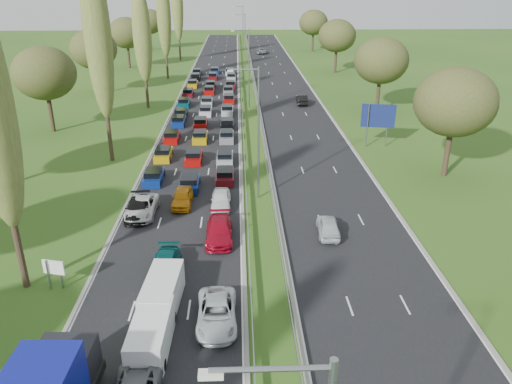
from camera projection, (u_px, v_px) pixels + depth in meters
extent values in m
plane|color=#2B551A|center=(249.00, 105.00, 80.54)|extent=(260.00, 260.00, 0.00)
cube|color=black|center=(208.00, 102.00, 82.61)|extent=(10.50, 215.00, 0.04)
cube|color=black|center=(289.00, 101.00, 83.07)|extent=(10.50, 215.00, 0.04)
cube|color=gray|center=(242.00, 99.00, 82.59)|extent=(0.06, 215.00, 0.32)
cube|color=gray|center=(255.00, 98.00, 82.66)|extent=(0.06, 215.00, 0.32)
cylinder|color=gray|center=(259.00, 136.00, 44.19)|extent=(0.18, 0.18, 12.00)
cylinder|color=gray|center=(249.00, 70.00, 76.35)|extent=(0.18, 0.18, 12.00)
cylinder|color=gray|center=(245.00, 43.00, 108.50)|extent=(0.18, 0.18, 12.00)
cylinder|color=gray|center=(243.00, 28.00, 140.65)|extent=(0.18, 0.18, 12.00)
cylinder|color=#2D2116|center=(17.00, 238.00, 31.73)|extent=(0.44, 0.44, 7.20)
cylinder|color=#2D2116|center=(108.00, 126.00, 54.56)|extent=(0.44, 0.44, 7.92)
ellipsoid|color=#58622A|center=(97.00, 34.00, 50.75)|extent=(2.80, 2.80, 17.60)
cylinder|color=#2D2116|center=(147.00, 87.00, 77.81)|extent=(0.44, 0.44, 6.48)
ellipsoid|color=#58622A|center=(142.00, 34.00, 74.69)|extent=(2.80, 2.80, 14.40)
cylinder|color=#2D2116|center=(167.00, 61.00, 100.63)|extent=(0.44, 0.44, 7.20)
ellipsoid|color=#58622A|center=(164.00, 15.00, 97.17)|extent=(2.80, 2.80, 16.00)
cylinder|color=#2D2116|center=(180.00, 44.00, 123.46)|extent=(0.44, 0.44, 7.92)
ellipsoid|color=#58622A|center=(177.00, 2.00, 119.65)|extent=(2.80, 2.80, 17.60)
cylinder|color=#2D2116|center=(51.00, 114.00, 65.83)|extent=(0.56, 0.56, 4.84)
ellipsoid|color=#38471E|center=(44.00, 73.00, 63.75)|extent=(8.00, 8.00, 6.80)
cylinder|color=#2D2116|center=(97.00, 80.00, 87.88)|extent=(0.56, 0.56, 4.84)
ellipsoid|color=#38471E|center=(94.00, 49.00, 85.80)|extent=(8.00, 8.00, 6.80)
cylinder|color=#2D2116|center=(129.00, 57.00, 113.60)|extent=(0.56, 0.56, 4.84)
ellipsoid|color=#38471E|center=(126.00, 33.00, 111.52)|extent=(8.00, 8.00, 6.80)
cylinder|color=#2D2116|center=(151.00, 41.00, 143.00)|extent=(0.56, 0.56, 4.84)
ellipsoid|color=#38471E|center=(149.00, 22.00, 140.92)|extent=(8.00, 8.00, 6.80)
cylinder|color=#2D2116|center=(447.00, 153.00, 50.86)|extent=(0.56, 0.56, 4.84)
ellipsoid|color=#38471E|center=(455.00, 102.00, 48.78)|extent=(8.00, 8.00, 6.80)
cylinder|color=#2D2116|center=(378.00, 96.00, 75.66)|extent=(0.56, 0.56, 4.84)
ellipsoid|color=#38471E|center=(381.00, 61.00, 73.59)|extent=(8.00, 8.00, 6.80)
cylinder|color=#2D2116|center=(336.00, 61.00, 107.82)|extent=(0.56, 0.56, 4.84)
ellipsoid|color=#38471E|center=(337.00, 36.00, 105.74)|extent=(8.00, 8.00, 6.80)
cylinder|color=#2D2116|center=(313.00, 42.00, 139.97)|extent=(0.56, 0.56, 4.84)
ellipsoid|color=#38471E|center=(314.00, 22.00, 137.89)|extent=(8.00, 8.00, 6.80)
cube|color=navy|center=(154.00, 178.00, 49.98)|extent=(1.75, 4.00, 0.80)
cube|color=#BF990C|center=(164.00, 155.00, 56.44)|extent=(1.75, 4.00, 0.80)
cube|color=#A50C0A|center=(172.00, 138.00, 62.62)|extent=(1.75, 4.00, 0.80)
cube|color=navy|center=(179.00, 122.00, 69.45)|extent=(1.75, 4.00, 0.80)
cube|color=black|center=(181.00, 115.00, 73.21)|extent=(1.75, 4.00, 0.80)
cube|color=#053F4C|center=(184.00, 104.00, 79.74)|extent=(1.75, 4.00, 0.80)
cube|color=#590F14|center=(188.00, 94.00, 86.54)|extent=(1.75, 4.00, 0.80)
cube|color=#BF990C|center=(193.00, 85.00, 94.07)|extent=(1.75, 4.00, 0.80)
cube|color=black|center=(196.00, 78.00, 100.48)|extent=(1.75, 4.00, 0.80)
cube|color=black|center=(197.00, 73.00, 105.71)|extent=(1.75, 4.00, 0.80)
cube|color=navy|center=(190.00, 185.00, 48.34)|extent=(1.75, 4.00, 0.80)
cube|color=#A50C0A|center=(194.00, 158.00, 55.54)|extent=(1.75, 4.00, 0.80)
cube|color=#BF990C|center=(200.00, 138.00, 62.62)|extent=(1.75, 4.00, 0.80)
cube|color=#A50C0A|center=(201.00, 124.00, 68.47)|extent=(1.75, 4.00, 0.80)
cube|color=silver|center=(206.00, 112.00, 74.71)|extent=(1.75, 4.00, 0.80)
cube|color=#B2B7BC|center=(207.00, 103.00, 80.37)|extent=(1.75, 4.00, 0.80)
cube|color=#A50C0A|center=(209.00, 91.00, 88.59)|extent=(1.75, 4.00, 0.80)
cube|color=black|center=(211.00, 86.00, 92.93)|extent=(1.75, 4.00, 0.80)
cube|color=#590F14|center=(213.00, 77.00, 101.24)|extent=(1.75, 4.00, 0.80)
cube|color=navy|center=(215.00, 72.00, 107.27)|extent=(1.75, 4.00, 0.80)
cube|color=#590F14|center=(225.00, 177.00, 50.21)|extent=(1.75, 4.00, 0.80)
cube|color=#B2B7BC|center=(225.00, 159.00, 55.15)|extent=(1.75, 4.00, 0.80)
cube|color=slate|center=(227.00, 137.00, 62.76)|extent=(1.75, 4.00, 0.80)
cube|color=black|center=(227.00, 125.00, 68.05)|extent=(1.75, 4.00, 0.80)
cube|color=#B2B7BC|center=(227.00, 111.00, 75.22)|extent=(1.75, 4.00, 0.80)
cube|color=#A50C0A|center=(229.00, 100.00, 82.30)|extent=(1.75, 4.00, 0.80)
cube|color=slate|center=(228.00, 91.00, 88.54)|extent=(1.75, 4.00, 0.80)
cube|color=#590F14|center=(231.00, 86.00, 93.25)|extent=(1.75, 4.00, 0.80)
cube|color=#B2B7BC|center=(231.00, 78.00, 100.59)|extent=(1.75, 4.00, 0.80)
cube|color=silver|center=(230.00, 73.00, 106.20)|extent=(1.75, 4.00, 0.80)
imported|color=silver|center=(142.00, 207.00, 42.86)|extent=(2.47, 5.24, 1.45)
imported|color=black|center=(138.00, 208.00, 42.64)|extent=(2.27, 4.98, 1.41)
imported|color=#055252|center=(165.00, 266.00, 34.15)|extent=(1.98, 4.69, 1.35)
imported|color=orange|center=(182.00, 197.00, 44.71)|extent=(1.76, 4.31, 1.46)
imported|color=silver|center=(217.00, 313.00, 29.29)|extent=(2.43, 5.08, 1.40)
imported|color=#A1091E|center=(219.00, 231.00, 38.77)|extent=(2.12, 5.11, 1.48)
imported|color=white|center=(221.00, 199.00, 44.34)|extent=(1.73, 4.26, 1.45)
imported|color=silver|center=(328.00, 226.00, 39.57)|extent=(1.92, 4.24, 1.41)
imported|color=black|center=(302.00, 99.00, 80.92)|extent=(1.71, 4.64, 1.52)
imported|color=gray|center=(262.00, 51.00, 136.11)|extent=(2.73, 5.59, 1.53)
cube|color=black|center=(66.00, 367.00, 24.07)|extent=(2.67, 2.41, 2.20)
cylinder|color=black|center=(69.00, 383.00, 24.48)|extent=(2.30, 1.00, 1.00)
cube|color=white|center=(151.00, 335.00, 27.00)|extent=(1.92, 4.80, 1.92)
cube|color=black|center=(157.00, 313.00, 28.98)|extent=(1.87, 0.77, 1.54)
cylinder|color=black|center=(142.00, 328.00, 28.65)|extent=(0.24, 0.65, 0.65)
cylinder|color=black|center=(163.00, 365.00, 25.88)|extent=(0.24, 0.65, 0.65)
cube|color=silver|center=(162.00, 293.00, 30.63)|extent=(1.95, 4.87, 1.95)
cube|color=black|center=(167.00, 275.00, 32.64)|extent=(1.90, 0.78, 1.56)
cylinder|color=black|center=(154.00, 288.00, 32.31)|extent=(0.24, 0.66, 0.66)
cylinder|color=black|center=(174.00, 317.00, 29.50)|extent=(0.24, 0.66, 0.66)
cylinder|color=gray|center=(49.00, 275.00, 32.49)|extent=(0.16, 0.16, 2.10)
cylinder|color=gray|center=(61.00, 274.00, 32.52)|extent=(0.16, 0.16, 2.10)
cube|color=white|center=(53.00, 267.00, 32.29)|extent=(1.48, 0.46, 1.00)
cylinder|color=gray|center=(367.00, 126.00, 59.70)|extent=(0.16, 0.16, 5.20)
cylinder|color=gray|center=(387.00, 126.00, 59.78)|extent=(0.16, 0.16, 5.20)
cube|color=navy|center=(378.00, 116.00, 59.27)|extent=(3.94, 0.91, 2.80)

